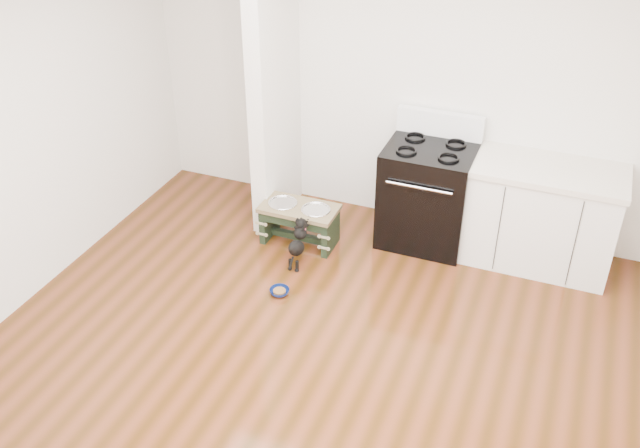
# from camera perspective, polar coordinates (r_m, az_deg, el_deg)

# --- Properties ---
(ground) EXTENTS (5.00, 5.00, 0.00)m
(ground) POSITION_cam_1_polar(r_m,az_deg,el_deg) (5.05, -0.96, -13.29)
(ground) COLOR #3F230B
(ground) RESTS_ON ground
(room_shell) EXTENTS (5.00, 5.00, 5.00)m
(room_shell) POSITION_cam_1_polar(r_m,az_deg,el_deg) (4.05, -1.16, 2.90)
(room_shell) COLOR silver
(room_shell) RESTS_ON ground
(partition_wall) EXTENTS (0.15, 0.80, 2.70)m
(partition_wall) POSITION_cam_1_polar(r_m,az_deg,el_deg) (6.34, -3.70, 11.47)
(partition_wall) COLOR silver
(partition_wall) RESTS_ON ground
(oven_range) EXTENTS (0.76, 0.69, 1.14)m
(oven_range) POSITION_cam_1_polar(r_m,az_deg,el_deg) (6.35, 8.58, 2.45)
(oven_range) COLOR black
(oven_range) RESTS_ON ground
(cabinet_run) EXTENTS (1.24, 0.64, 0.91)m
(cabinet_run) POSITION_cam_1_polar(r_m,az_deg,el_deg) (6.28, 17.27, 0.60)
(cabinet_run) COLOR white
(cabinet_run) RESTS_ON ground
(dog_feeder) EXTENTS (0.68, 0.36, 0.39)m
(dog_feeder) POSITION_cam_1_polar(r_m,az_deg,el_deg) (6.34, -1.68, 0.54)
(dog_feeder) COLOR black
(dog_feeder) RESTS_ON ground
(puppy) EXTENTS (0.12, 0.35, 0.42)m
(puppy) POSITION_cam_1_polar(r_m,az_deg,el_deg) (6.07, -1.78, -1.45)
(puppy) COLOR black
(puppy) RESTS_ON ground
(floor_bowl) EXTENTS (0.20, 0.20, 0.05)m
(floor_bowl) POSITION_cam_1_polar(r_m,az_deg,el_deg) (5.85, -3.26, -5.43)
(floor_bowl) COLOR #0B194E
(floor_bowl) RESTS_ON ground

